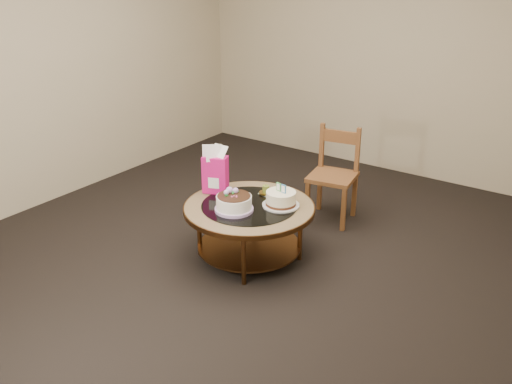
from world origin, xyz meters
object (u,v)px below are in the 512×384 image
Objects in this scene: coffee_table at (249,214)px; decorated_cake at (234,204)px; cream_cake at (281,199)px; dining_chair at (334,174)px; gift_bag at (215,170)px.

decorated_cake is (-0.03, -0.15, 0.14)m from coffee_table.
cream_cake is 0.34× the size of dining_chair.
decorated_cake is 0.35× the size of dining_chair.
cream_cake reaches higher than decorated_cake.
coffee_table is at bearing -110.90° from dining_chair.
cream_cake is (0.24, 0.28, 0.00)m from decorated_cake.
coffee_table is 1.04m from dining_chair.
coffee_table is 2.60× the size of gift_bag.
coffee_table is 3.49× the size of decorated_cake.
dining_chair is (0.23, 1.17, -0.09)m from decorated_cake.
coffee_table is at bearing 77.02° from decorated_cake.
gift_bag is at bearing -160.16° from cream_cake.
cream_cake is at bearing 49.00° from decorated_cake.
dining_chair reaches higher than coffee_table.
dining_chair reaches higher than decorated_cake.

